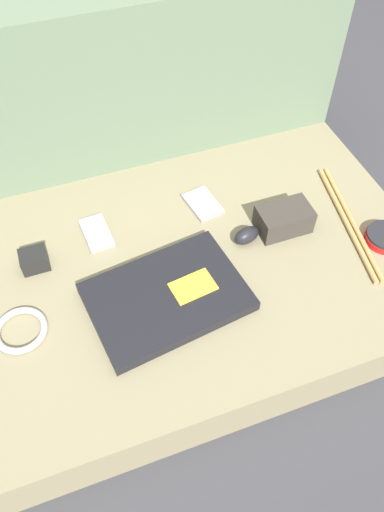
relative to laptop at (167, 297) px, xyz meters
name	(u,v)px	position (x,y,z in m)	size (l,w,h in m)	color
ground_plane	(192,293)	(0.08, 0.08, -0.14)	(8.00, 8.00, 0.00)	#38383D
couch_seat	(192,278)	(0.08, 0.08, -0.08)	(1.05, 0.69, 0.13)	#847A5B
couch_backrest	(132,96)	(0.08, 0.52, 0.13)	(1.05, 0.20, 0.54)	#60755B
laptop	(167,297)	(0.00, 0.00, 0.00)	(0.34, 0.26, 0.03)	black
computer_mouse	(247,235)	(0.22, 0.09, 0.01)	(0.07, 0.05, 0.04)	black
phone_silver	(203,204)	(0.17, 0.23, -0.01)	(0.08, 0.11, 0.01)	#99999E
phone_black	(97,233)	(-0.10, 0.23, -0.01)	(0.07, 0.11, 0.01)	#99999E
camera_pouch	(284,219)	(0.32, 0.10, 0.02)	(0.12, 0.08, 0.06)	#38332D
charger_brick	(34,260)	(-0.24, 0.19, 0.01)	(0.06, 0.05, 0.04)	black
cable_coil	(21,330)	(-0.30, 0.03, -0.01)	(0.11, 0.11, 0.01)	#B2B2B7
drumstick_pair	(349,221)	(0.47, 0.06, -0.01)	(0.09, 0.36, 0.01)	tan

